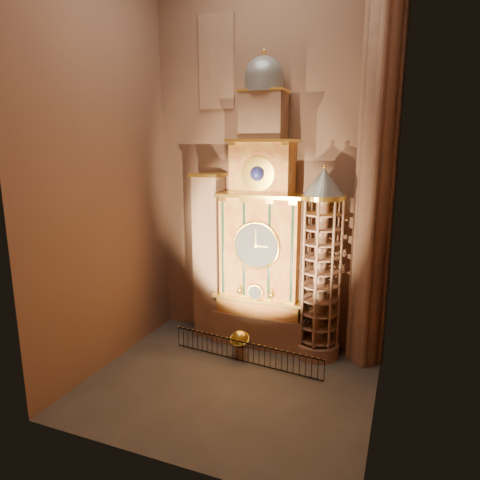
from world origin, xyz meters
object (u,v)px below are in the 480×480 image
at_px(astronomical_clock, 262,236).
at_px(stair_turret, 320,266).
at_px(portrait_tower, 209,256).
at_px(celestial_globe, 240,342).
at_px(iron_railing, 245,352).

bearing_deg(astronomical_clock, stair_turret, -4.30).
relative_size(portrait_tower, stair_turret, 0.94).
bearing_deg(portrait_tower, stair_turret, -2.33).
bearing_deg(celestial_globe, stair_turret, 26.31).
xyz_separation_m(astronomical_clock, stair_turret, (3.50, -0.26, -1.41)).
distance_m(stair_turret, celestial_globe, 6.20).
bearing_deg(stair_turret, astronomical_clock, 175.70).
xyz_separation_m(stair_turret, iron_railing, (-3.47, -2.48, -4.62)).
relative_size(stair_turret, celestial_globe, 6.69).
xyz_separation_m(astronomical_clock, celestial_globe, (-0.51, -2.24, -5.71)).
height_order(astronomical_clock, portrait_tower, astronomical_clock).
height_order(portrait_tower, iron_railing, portrait_tower).
height_order(portrait_tower, celestial_globe, portrait_tower).
bearing_deg(astronomical_clock, portrait_tower, 179.71).
relative_size(portrait_tower, iron_railing, 1.15).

